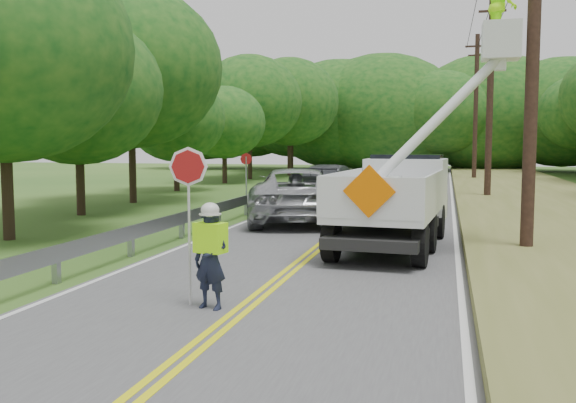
# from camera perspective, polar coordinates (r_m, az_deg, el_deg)

# --- Properties ---
(ground) EXTENTS (140.00, 140.00, 0.00)m
(ground) POSITION_cam_1_polar(r_m,az_deg,el_deg) (7.84, -11.03, -15.02)
(ground) COLOR #2B521D
(ground) RESTS_ON ground
(road) EXTENTS (7.20, 96.00, 0.03)m
(road) POSITION_cam_1_polar(r_m,az_deg,el_deg) (21.06, 5.26, -2.09)
(road) COLOR #4E4E50
(road) RESTS_ON ground
(guardrail) EXTENTS (0.18, 48.00, 0.77)m
(guardrail) POSITION_cam_1_polar(r_m,az_deg,el_deg) (22.81, -4.40, -0.14)
(guardrail) COLOR gray
(guardrail) RESTS_ON ground
(utility_poles) EXTENTS (1.60, 43.30, 10.00)m
(utility_poles) POSITION_cam_1_polar(r_m,az_deg,el_deg) (23.87, 18.71, 11.18)
(utility_poles) COLOR black
(utility_poles) RESTS_ON ground
(treeline_left) EXTENTS (10.00, 58.01, 10.14)m
(treeline_left) POSITION_cam_1_polar(r_m,az_deg,el_deg) (38.23, -6.72, 9.60)
(treeline_left) COLOR #332319
(treeline_left) RESTS_ON ground
(treeline_horizon) EXTENTS (57.25, 15.48, 12.09)m
(treeline_horizon) POSITION_cam_1_polar(r_m,az_deg,el_deg) (62.90, 13.44, 7.70)
(treeline_horizon) COLOR #0F4516
(treeline_horizon) RESTS_ON ground
(flagger) EXTENTS (1.07, 0.50, 2.62)m
(flagger) POSITION_cam_1_polar(r_m,az_deg,el_deg) (10.38, -7.00, -4.46)
(flagger) COLOR #191E33
(flagger) RESTS_ON road
(bucket_truck) EXTENTS (4.26, 6.89, 6.63)m
(bucket_truck) POSITION_cam_1_polar(r_m,az_deg,el_deg) (17.34, 10.47, 1.27)
(bucket_truck) COLOR black
(bucket_truck) RESTS_ON road
(suv_silver) EXTENTS (4.53, 7.09, 1.82)m
(suv_silver) POSITION_cam_1_polar(r_m,az_deg,el_deg) (21.82, 0.68, 0.62)
(suv_silver) COLOR #A9ABB0
(suv_silver) RESTS_ON road
(suv_darkgrey) EXTENTS (2.76, 5.97, 1.69)m
(suv_darkgrey) POSITION_cam_1_polar(r_m,az_deg,el_deg) (29.68, 3.88, 1.72)
(suv_darkgrey) COLOR #3C3F45
(suv_darkgrey) RESTS_ON road
(stop_sign_permanent) EXTENTS (0.48, 0.12, 2.28)m
(stop_sign_permanent) POSITION_cam_1_polar(r_m,az_deg,el_deg) (26.12, -3.76, 2.61)
(stop_sign_permanent) COLOR gray
(stop_sign_permanent) RESTS_ON ground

